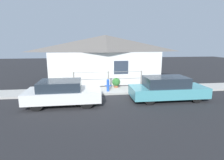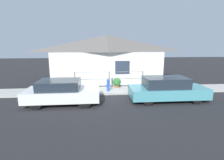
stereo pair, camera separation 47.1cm
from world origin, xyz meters
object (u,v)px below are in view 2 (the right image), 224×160
fire_hydrant (108,85)px  potted_plant_near_hydrant (117,82)px  potted_plant_by_fence (69,83)px  car_left (62,92)px  car_right (167,89)px

fire_hydrant → potted_plant_near_hydrant: fire_hydrant is taller
fire_hydrant → potted_plant_by_fence: fire_hydrant is taller
fire_hydrant → potted_plant_by_fence: size_ratio=1.23×
fire_hydrant → potted_plant_by_fence: 2.79m
fire_hydrant → potted_plant_by_fence: bearing=160.7°
potted_plant_near_hydrant → potted_plant_by_fence: (-3.32, -0.01, 0.00)m
car_left → potted_plant_by_fence: car_left is taller
potted_plant_by_fence → fire_hydrant: bearing=-19.3°
car_left → potted_plant_near_hydrant: (3.27, 2.77, -0.16)m
car_left → car_right: 5.76m
potted_plant_near_hydrant → fire_hydrant: bearing=-126.2°
car_right → potted_plant_near_hydrant: (-2.49, 2.77, -0.17)m
car_left → potted_plant_by_fence: size_ratio=5.88×
car_right → potted_plant_near_hydrant: bearing=132.6°
car_left → potted_plant_near_hydrant: size_ratio=5.61×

